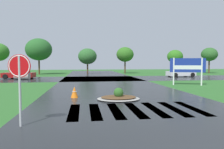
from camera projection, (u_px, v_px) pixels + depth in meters
name	position (u px, v px, depth m)	size (l,w,h in m)	color
asphalt_roadway	(118.00, 94.00, 13.89)	(9.95, 80.00, 0.01)	#232628
asphalt_cross_road	(101.00, 79.00, 27.68)	(90.00, 8.95, 0.01)	#232628
crosswalk_stripes	(135.00, 110.00, 9.34)	(5.85, 3.17, 0.01)	white
stop_sign	(19.00, 73.00, 6.82)	(0.75, 0.18, 2.39)	#B2B5BA
estate_billboard	(188.00, 67.00, 19.41)	(3.04, 1.11, 2.58)	white
median_island	(119.00, 97.00, 11.92)	(2.45, 1.95, 0.68)	#9E9B93
car_white_sedan	(181.00, 73.00, 31.21)	(4.19, 2.34, 1.28)	silver
car_blue_compact	(19.00, 74.00, 27.51)	(4.09, 2.47, 1.29)	maroon
drainage_pipe_stack	(22.00, 76.00, 25.91)	(1.91, 1.17, 0.89)	#9E9B93
traffic_cone	(74.00, 92.00, 12.59)	(0.44, 0.44, 0.69)	orange
background_treeline	(84.00, 53.00, 38.53)	(43.01, 5.46, 6.40)	#4C3823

